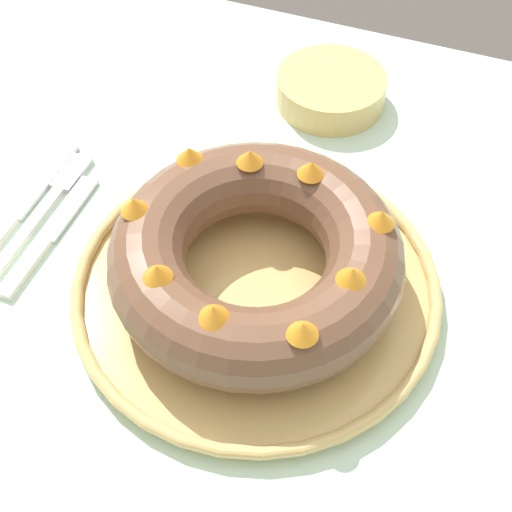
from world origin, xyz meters
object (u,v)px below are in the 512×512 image
fork (46,207)px  serving_knife (11,221)px  cake_knife (44,242)px  side_bowl (331,89)px  serving_dish (256,286)px  bundt_cake (256,256)px

fork → serving_knife: size_ratio=0.88×
fork → cake_knife: cake_knife is taller
cake_knife → side_bowl: size_ratio=1.30×
cake_knife → serving_knife: bearing=163.6°
cake_knife → fork: bearing=117.9°
serving_dish → bundt_cake: (-0.00, -0.00, 0.05)m
fork → serving_knife: (-0.02, -0.03, 0.00)m
serving_knife → side_bowl: size_ratio=1.67×
bundt_cake → side_bowl: bearing=93.5°
fork → side_bowl: side_bowl is taller
bundt_cake → fork: bearing=175.0°
cake_knife → bundt_cake: bearing=4.3°
cake_knife → side_bowl: bearing=56.3°
cake_knife → serving_dish: bearing=4.3°
serving_knife → cake_knife: 0.05m
serving_knife → side_bowl: 0.40m
serving_dish → bundt_cake: bundt_cake is taller
bundt_cake → serving_knife: bearing=-178.2°
side_bowl → bundt_cake: bearing=-86.5°
fork → cake_knife: bearing=-63.2°
serving_dish → cake_knife: bearing=-174.5°
serving_knife → side_bowl: side_bowl is taller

